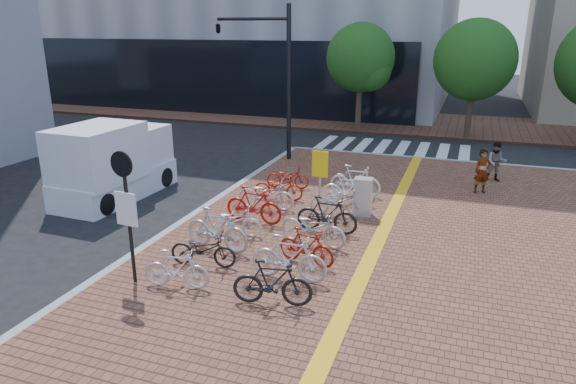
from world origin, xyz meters
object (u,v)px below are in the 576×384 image
at_px(bike_9, 289,258).
at_px(bike_11, 313,227).
at_px(bike_2, 217,229).
at_px(utility_box, 363,197).
at_px(traffic_light_pole, 256,54).
at_px(bike_13, 339,201).
at_px(bike_15, 355,181).
at_px(bike_14, 348,189).
at_px(pedestrian_b, 496,162).
at_px(bike_5, 266,194).
at_px(bike_6, 278,187).
at_px(bike_10, 306,247).
at_px(bike_1, 203,249).
at_px(bike_7, 288,177).
at_px(pedestrian_a, 482,171).
at_px(notice_sign, 126,202).
at_px(bike_3, 233,221).
at_px(yellow_sign, 320,169).
at_px(bike_4, 254,205).
at_px(box_truck, 113,163).
at_px(bike_8, 272,283).
at_px(bike_12, 327,215).
at_px(bike_0, 176,269).

distance_m(bike_9, bike_11, 2.15).
height_order(bike_2, bike_9, bike_2).
bearing_deg(utility_box, traffic_light_pole, 135.37).
bearing_deg(bike_13, bike_15, -11.75).
relative_size(bike_14, pedestrian_b, 1.15).
height_order(bike_5, bike_6, bike_5).
bearing_deg(bike_10, utility_box, 2.90).
distance_m(bike_1, traffic_light_pole, 12.17).
height_order(bike_7, traffic_light_pole, traffic_light_pole).
bearing_deg(pedestrian_a, notice_sign, -151.20).
bearing_deg(bike_3, yellow_sign, -39.81).
bearing_deg(bike_5, bike_4, -178.10).
height_order(bike_7, box_truck, box_truck).
relative_size(yellow_sign, notice_sign, 0.62).
bearing_deg(bike_2, box_truck, 69.20).
bearing_deg(bike_13, bike_14, -11.50).
xyz_separation_m(yellow_sign, traffic_light_pole, (-4.73, 6.05, 3.21)).
height_order(bike_8, bike_12, bike_12).
distance_m(bike_3, utility_box, 4.28).
xyz_separation_m(bike_8, bike_10, (0.08, 2.15, -0.05)).
height_order(bike_0, bike_7, bike_0).
bearing_deg(bike_15, notice_sign, 158.45).
bearing_deg(traffic_light_pole, bike_2, -73.09).
relative_size(pedestrian_a, notice_sign, 0.50).
bearing_deg(bike_0, bike_11, -43.60).
height_order(bike_8, pedestrian_b, pedestrian_b).
bearing_deg(bike_15, box_truck, 109.73).
xyz_separation_m(bike_14, bike_15, (0.04, 1.01, 0.02)).
distance_m(bike_3, bike_15, 5.37).
xyz_separation_m(bike_15, yellow_sign, (-0.78, -1.83, 0.82)).
bearing_deg(bike_4, bike_12, -86.72).
relative_size(bike_8, pedestrian_a, 1.09).
xyz_separation_m(bike_15, box_truck, (-8.17, -2.65, 0.58)).
bearing_deg(notice_sign, bike_11, 46.30).
relative_size(bike_9, bike_14, 1.07).
xyz_separation_m(yellow_sign, box_truck, (-7.38, -0.81, -0.24)).
relative_size(bike_1, bike_10, 1.09).
relative_size(bike_10, bike_11, 0.80).
xyz_separation_m(bike_14, notice_sign, (-3.46, -7.09, 1.47)).
relative_size(bike_6, bike_8, 0.99).
relative_size(bike_6, notice_sign, 0.54).
bearing_deg(traffic_light_pole, bike_1, -73.96).
bearing_deg(bike_5, bike_1, 178.04).
xyz_separation_m(pedestrian_a, notice_sign, (-7.68, -9.93, 1.20)).
distance_m(bike_1, utility_box, 5.76).
distance_m(bike_5, box_truck, 5.74).
bearing_deg(bike_5, bike_15, -49.95).
bearing_deg(bike_10, bike_0, 143.94).
bearing_deg(bike_6, bike_3, 172.63).
height_order(bike_8, pedestrian_a, pedestrian_a).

